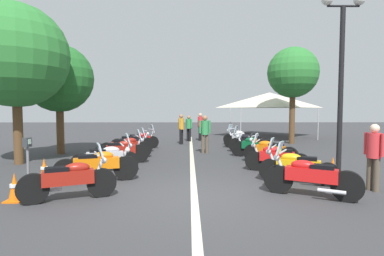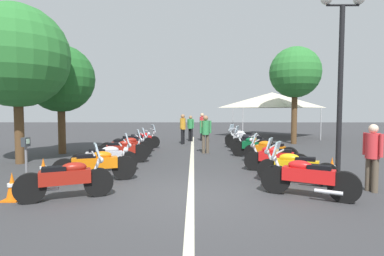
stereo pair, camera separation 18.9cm
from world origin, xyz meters
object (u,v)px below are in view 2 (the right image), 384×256
(traffic_cone_2, at_px, (332,168))
(bystander_3, at_px, (373,152))
(motorcycle_left_row_3, at_px, (122,150))
(street_lamp_twin_globe, at_px, (341,54))
(motorcycle_left_row_2, at_px, (105,157))
(motorcycle_right_row_0, at_px, (307,176))
(roadside_tree_1, at_px, (61,79))
(motorcycle_left_row_6, at_px, (141,140))
(bystander_1, at_px, (206,131))
(motorcycle_right_row_2, at_px, (275,157))
(traffic_cone_0, at_px, (43,169))
(bystander_0, at_px, (183,127))
(motorcycle_right_row_5, at_px, (251,142))
(bystander_4, at_px, (202,124))
(motorcycle_right_row_3, at_px, (270,151))
(motorcycle_left_row_4, at_px, (127,146))
(roadside_tree_0, at_px, (295,73))
(motorcycle_right_row_7, at_px, (243,137))
(parking_meter, at_px, (26,154))
(motorcycle_right_row_4, at_px, (255,146))
(motorcycle_right_row_6, at_px, (244,139))
(bystander_2, at_px, (191,126))
(motorcycle_left_row_0, at_px, (67,178))
(motorcycle_left_row_5, at_px, (134,142))
(traffic_cone_1, at_px, (12,187))
(event_tent, at_px, (272,100))
(roadside_tree_2, at_px, (17,56))

(traffic_cone_2, distance_m, bystander_3, 1.56)
(motorcycle_left_row_3, xyz_separation_m, street_lamp_twin_globe, (-2.34, -6.77, 3.04))
(motorcycle_left_row_2, distance_m, motorcycle_right_row_0, 5.97)
(motorcycle_left_row_3, distance_m, roadside_tree_1, 4.94)
(motorcycle_left_row_6, bearing_deg, bystander_1, -51.83)
(motorcycle_right_row_2, relative_size, bystander_3, 1.18)
(traffic_cone_0, xyz_separation_m, bystander_0, (8.76, -3.59, 0.70))
(motorcycle_right_row_5, distance_m, bystander_4, 5.72)
(motorcycle_right_row_3, relative_size, roadside_tree_1, 0.37)
(motorcycle_right_row_5, height_order, bystander_3, bystander_3)
(motorcycle_left_row_6, relative_size, motorcycle_right_row_5, 0.95)
(traffic_cone_0, bearing_deg, traffic_cone_2, -88.75)
(motorcycle_left_row_4, relative_size, bystander_4, 1.20)
(motorcycle_left_row_4, relative_size, roadside_tree_1, 0.43)
(motorcycle_right_row_0, distance_m, bystander_1, 7.14)
(motorcycle_left_row_4, bearing_deg, traffic_cone_2, -45.27)
(motorcycle_left_row_3, relative_size, roadside_tree_0, 0.36)
(motorcycle_left_row_6, xyz_separation_m, roadside_tree_0, (2.25, -8.37, 3.58))
(motorcycle_right_row_7, relative_size, bystander_3, 1.22)
(roadside_tree_0, bearing_deg, street_lamp_twin_globe, 169.52)
(motorcycle_left_row_4, bearing_deg, bystander_4, 48.05)
(bystander_0, bearing_deg, motorcycle_left_row_4, 89.24)
(street_lamp_twin_globe, height_order, bystander_4, street_lamp_twin_globe)
(motorcycle_right_row_3, distance_m, traffic_cone_2, 2.64)
(parking_meter, bearing_deg, motorcycle_right_row_4, 46.84)
(motorcycle_left_row_4, relative_size, motorcycle_right_row_6, 1.11)
(motorcycle_left_row_6, bearing_deg, motorcycle_left_row_3, -115.29)
(motorcycle_left_row_2, bearing_deg, bystander_2, 56.90)
(motorcycle_left_row_0, height_order, bystander_0, bystander_0)
(motorcycle_right_row_5, relative_size, bystander_2, 1.22)
(motorcycle_left_row_5, distance_m, bystander_1, 3.36)
(motorcycle_left_row_2, bearing_deg, traffic_cone_2, -25.04)
(motorcycle_left_row_3, bearing_deg, motorcycle_right_row_3, -17.62)
(motorcycle_left_row_3, bearing_deg, bystander_3, -45.88)
(traffic_cone_1, distance_m, bystander_2, 12.82)
(motorcycle_right_row_3, relative_size, motorcycle_right_row_5, 0.91)
(traffic_cone_1, xyz_separation_m, roadside_tree_0, (10.91, -9.66, 3.75))
(motorcycle_left_row_3, distance_m, event_tent, 13.92)
(parking_meter, bearing_deg, motorcycle_left_row_0, -20.40)
(motorcycle_right_row_0, bearing_deg, motorcycle_right_row_6, -60.72)
(motorcycle_right_row_2, bearing_deg, bystander_0, -45.94)
(motorcycle_left_row_2, bearing_deg, bystander_1, 33.37)
(motorcycle_left_row_5, bearing_deg, traffic_cone_2, -61.57)
(motorcycle_left_row_2, bearing_deg, bystander_4, 53.52)
(motorcycle_right_row_2, relative_size, bystander_2, 1.20)
(bystander_4, xyz_separation_m, roadside_tree_0, (-1.71, -5.21, 3.02))
(motorcycle_right_row_2, relative_size, motorcycle_right_row_6, 1.02)
(motorcycle_right_row_6, xyz_separation_m, bystander_1, (-1.60, 2.00, 0.53))
(bystander_2, bearing_deg, bystander_4, 160.11)
(roadside_tree_2, bearing_deg, motorcycle_left_row_2, -112.09)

